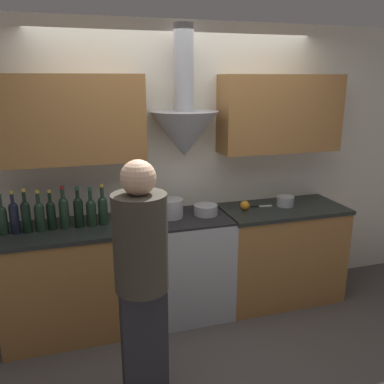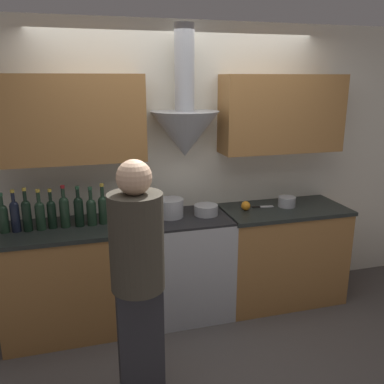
{
  "view_description": "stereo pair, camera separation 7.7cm",
  "coord_description": "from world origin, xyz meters",
  "px_view_note": "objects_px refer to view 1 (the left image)",
  "views": [
    {
      "loc": [
        -0.96,
        -2.91,
        2.12
      ],
      "look_at": [
        0.0,
        0.25,
        1.19
      ],
      "focal_mm": 38.0,
      "sensor_mm": 36.0,
      "label": 1
    },
    {
      "loc": [
        -0.88,
        -2.93,
        2.12
      ],
      "look_at": [
        0.0,
        0.25,
        1.19
      ],
      "focal_mm": 38.0,
      "sensor_mm": 36.0,
      "label": 2
    }
  ],
  "objects_px": {
    "wine_bottle_6": "(79,211)",
    "stock_pot": "(170,208)",
    "wine_bottle_4": "(51,213)",
    "wine_bottle_3": "(39,215)",
    "mixing_bowl": "(206,210)",
    "stove_range": "(189,264)",
    "wine_bottle_0": "(2,218)",
    "person_foreground_left": "(142,279)",
    "wine_bottle_5": "(64,211)",
    "wine_bottle_7": "(91,211)",
    "wine_bottle_1": "(14,216)",
    "orange_fruit": "(245,205)",
    "saucepan": "(285,201)",
    "wine_bottle_2": "(26,215)",
    "wine_bottle_8": "(103,208)"
  },
  "relations": [
    {
      "from": "wine_bottle_6",
      "to": "stock_pot",
      "type": "xyz_separation_m",
      "value": [
        0.77,
        0.03,
        -0.06
      ]
    },
    {
      "from": "wine_bottle_4",
      "to": "wine_bottle_3",
      "type": "bearing_deg",
      "value": -170.45
    },
    {
      "from": "mixing_bowl",
      "to": "stove_range",
      "type": "bearing_deg",
      "value": 179.98
    },
    {
      "from": "stove_range",
      "to": "wine_bottle_0",
      "type": "xyz_separation_m",
      "value": [
        -1.51,
        0.02,
        0.59
      ]
    },
    {
      "from": "person_foreground_left",
      "to": "stock_pot",
      "type": "bearing_deg",
      "value": 67.07
    },
    {
      "from": "wine_bottle_5",
      "to": "person_foreground_left",
      "type": "bearing_deg",
      "value": -66.33
    },
    {
      "from": "wine_bottle_5",
      "to": "wine_bottle_6",
      "type": "height_order",
      "value": "wine_bottle_5"
    },
    {
      "from": "wine_bottle_5",
      "to": "stock_pot",
      "type": "height_order",
      "value": "wine_bottle_5"
    },
    {
      "from": "stock_pot",
      "to": "wine_bottle_7",
      "type": "bearing_deg",
      "value": -177.62
    },
    {
      "from": "wine_bottle_5",
      "to": "mixing_bowl",
      "type": "relative_size",
      "value": 1.66
    },
    {
      "from": "wine_bottle_1",
      "to": "wine_bottle_7",
      "type": "xyz_separation_m",
      "value": [
        0.59,
        -0.01,
        -0.01
      ]
    },
    {
      "from": "wine_bottle_0",
      "to": "wine_bottle_1",
      "type": "xyz_separation_m",
      "value": [
        0.09,
        -0.01,
        0.01
      ]
    },
    {
      "from": "person_foreground_left",
      "to": "wine_bottle_7",
      "type": "bearing_deg",
      "value": 103.12
    },
    {
      "from": "person_foreground_left",
      "to": "wine_bottle_6",
      "type": "bearing_deg",
      "value": 108.3
    },
    {
      "from": "wine_bottle_4",
      "to": "mixing_bowl",
      "type": "distance_m",
      "value": 1.31
    },
    {
      "from": "wine_bottle_1",
      "to": "stock_pot",
      "type": "distance_m",
      "value": 1.26
    },
    {
      "from": "person_foreground_left",
      "to": "wine_bottle_3",
      "type": "bearing_deg",
      "value": 122.16
    },
    {
      "from": "wine_bottle_3",
      "to": "orange_fruit",
      "type": "distance_m",
      "value": 1.79
    },
    {
      "from": "wine_bottle_5",
      "to": "wine_bottle_7",
      "type": "relative_size",
      "value": 1.08
    },
    {
      "from": "stove_range",
      "to": "mixing_bowl",
      "type": "distance_m",
      "value": 0.53
    },
    {
      "from": "wine_bottle_1",
      "to": "wine_bottle_6",
      "type": "bearing_deg",
      "value": -0.48
    },
    {
      "from": "wine_bottle_5",
      "to": "orange_fruit",
      "type": "bearing_deg",
      "value": 0.38
    },
    {
      "from": "wine_bottle_1",
      "to": "mixing_bowl",
      "type": "xyz_separation_m",
      "value": [
        1.58,
        -0.01,
        -0.1
      ]
    },
    {
      "from": "mixing_bowl",
      "to": "saucepan",
      "type": "height_order",
      "value": "saucepan"
    },
    {
      "from": "wine_bottle_2",
      "to": "wine_bottle_3",
      "type": "height_order",
      "value": "wine_bottle_2"
    },
    {
      "from": "wine_bottle_0",
      "to": "saucepan",
      "type": "xyz_separation_m",
      "value": [
        2.48,
        0.01,
        -0.08
      ]
    },
    {
      "from": "wine_bottle_8",
      "to": "mixing_bowl",
      "type": "relative_size",
      "value": 1.62
    },
    {
      "from": "wine_bottle_3",
      "to": "wine_bottle_5",
      "type": "xyz_separation_m",
      "value": [
        0.19,
        0.01,
        0.01
      ]
    },
    {
      "from": "saucepan",
      "to": "wine_bottle_8",
      "type": "bearing_deg",
      "value": -179.73
    },
    {
      "from": "wine_bottle_3",
      "to": "saucepan",
      "type": "xyz_separation_m",
      "value": [
        2.2,
        0.02,
        -0.09
      ]
    },
    {
      "from": "wine_bottle_1",
      "to": "person_foreground_left",
      "type": "height_order",
      "value": "person_foreground_left"
    },
    {
      "from": "wine_bottle_0",
      "to": "person_foreground_left",
      "type": "xyz_separation_m",
      "value": [
        0.91,
        -1.02,
        -0.14
      ]
    },
    {
      "from": "wine_bottle_5",
      "to": "wine_bottle_7",
      "type": "xyz_separation_m",
      "value": [
        0.21,
        -0.01,
        -0.02
      ]
    },
    {
      "from": "wine_bottle_3",
      "to": "wine_bottle_8",
      "type": "relative_size",
      "value": 0.98
    },
    {
      "from": "stove_range",
      "to": "mixing_bowl",
      "type": "relative_size",
      "value": 4.44
    },
    {
      "from": "orange_fruit",
      "to": "saucepan",
      "type": "xyz_separation_m",
      "value": [
        0.42,
        0.0,
        0.0
      ]
    },
    {
      "from": "wine_bottle_1",
      "to": "wine_bottle_4",
      "type": "relative_size",
      "value": 1.05
    },
    {
      "from": "wine_bottle_6",
      "to": "stock_pot",
      "type": "distance_m",
      "value": 0.78
    },
    {
      "from": "wine_bottle_7",
      "to": "mixing_bowl",
      "type": "distance_m",
      "value": 0.99
    },
    {
      "from": "wine_bottle_0",
      "to": "stock_pot",
      "type": "bearing_deg",
      "value": 0.67
    },
    {
      "from": "wine_bottle_5",
      "to": "wine_bottle_0",
      "type": "bearing_deg",
      "value": 179.81
    },
    {
      "from": "wine_bottle_0",
      "to": "wine_bottle_1",
      "type": "bearing_deg",
      "value": -3.86
    },
    {
      "from": "wine_bottle_1",
      "to": "wine_bottle_3",
      "type": "distance_m",
      "value": 0.19
    },
    {
      "from": "wine_bottle_2",
      "to": "wine_bottle_8",
      "type": "bearing_deg",
      "value": 1.5
    },
    {
      "from": "wine_bottle_3",
      "to": "mixing_bowl",
      "type": "distance_m",
      "value": 1.39
    },
    {
      "from": "wine_bottle_3",
      "to": "saucepan",
      "type": "relative_size",
      "value": 2.05
    },
    {
      "from": "stock_pot",
      "to": "orange_fruit",
      "type": "xyz_separation_m",
      "value": [
        0.71,
        -0.01,
        -0.04
      ]
    },
    {
      "from": "wine_bottle_7",
      "to": "stock_pot",
      "type": "relative_size",
      "value": 1.44
    },
    {
      "from": "wine_bottle_4",
      "to": "wine_bottle_6",
      "type": "xyz_separation_m",
      "value": [
        0.21,
        -0.01,
        0.01
      ]
    },
    {
      "from": "wine_bottle_8",
      "to": "wine_bottle_0",
      "type": "bearing_deg",
      "value": -179.9
    }
  ]
}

